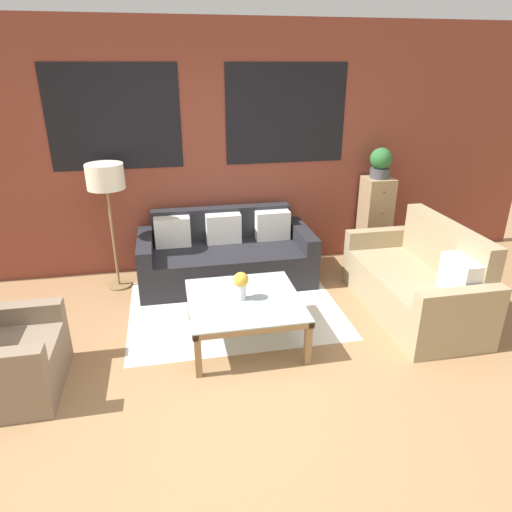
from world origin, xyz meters
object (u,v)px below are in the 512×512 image
at_px(flower_vase, 241,284).
at_px(coffee_table, 244,304).
at_px(settee_vintage, 418,284).
at_px(floor_lamp, 106,182).
at_px(drawer_cabinet, 375,219).
at_px(potted_plant, 381,163).
at_px(couch_dark, 226,256).

bearing_deg(flower_vase, coffee_table, -5.04).
xyz_separation_m(settee_vintage, floor_lamp, (-3.00, 1.19, 0.89)).
height_order(coffee_table, drawer_cabinet, drawer_cabinet).
bearing_deg(coffee_table, floor_lamp, 131.73).
relative_size(settee_vintage, drawer_cabinet, 1.57).
xyz_separation_m(potted_plant, flower_vase, (-1.97, -1.54, -0.67)).
xyz_separation_m(couch_dark, settee_vintage, (1.77, -1.14, 0.02)).
height_order(coffee_table, floor_lamp, floor_lamp).
bearing_deg(coffee_table, flower_vase, 174.96).
xyz_separation_m(couch_dark, flower_vase, (-0.04, -1.31, 0.28)).
height_order(coffee_table, flower_vase, flower_vase).
distance_m(settee_vintage, potted_plant, 1.67).
distance_m(settee_vintage, drawer_cabinet, 1.40).
height_order(settee_vintage, coffee_table, settee_vintage).
relative_size(couch_dark, floor_lamp, 1.40).
bearing_deg(flower_vase, potted_plant, 38.09).
distance_m(floor_lamp, drawer_cabinet, 3.23).
bearing_deg(floor_lamp, settee_vintage, -21.66).
relative_size(coffee_table, flower_vase, 3.85).
bearing_deg(couch_dark, settee_vintage, -32.77).
bearing_deg(flower_vase, floor_lamp, 131.15).
height_order(couch_dark, settee_vintage, settee_vintage).
bearing_deg(settee_vintage, couch_dark, 147.23).
bearing_deg(drawer_cabinet, coffee_table, -141.49).
height_order(couch_dark, floor_lamp, floor_lamp).
relative_size(potted_plant, flower_vase, 1.41).
bearing_deg(settee_vintage, drawer_cabinet, 83.57).
distance_m(settee_vintage, coffee_table, 1.79).
distance_m(couch_dark, floor_lamp, 1.53).
distance_m(coffee_table, potted_plant, 2.63).
bearing_deg(floor_lamp, coffee_table, -48.27).
height_order(potted_plant, flower_vase, potted_plant).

